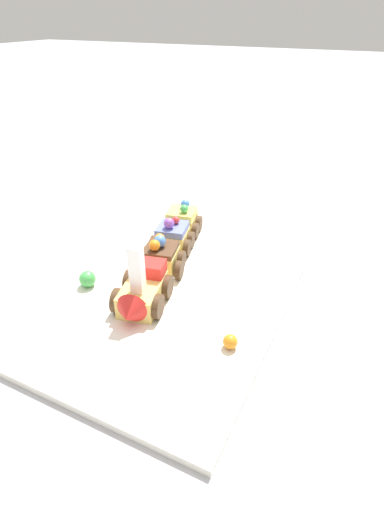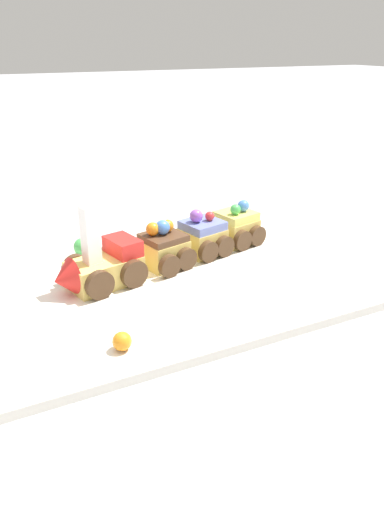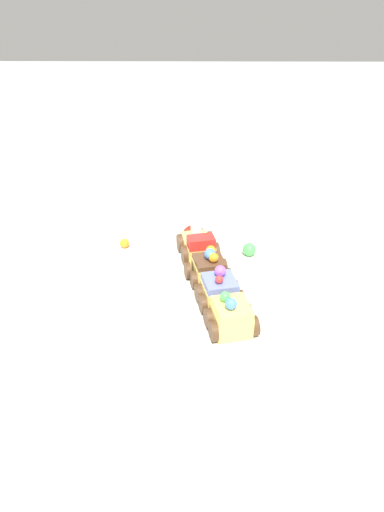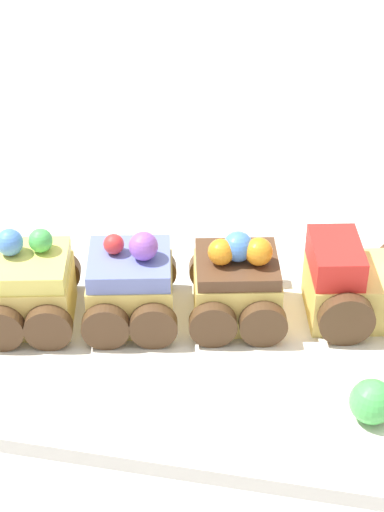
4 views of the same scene
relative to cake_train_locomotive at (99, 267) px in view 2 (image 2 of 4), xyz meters
name	(u,v)px [view 2 (image 2 of 4)]	position (x,y,z in m)	size (l,w,h in m)	color
ground_plane	(182,282)	(-0.12, 0.02, -0.04)	(10.00, 10.00, 0.00)	#B2B2B7
display_board	(182,278)	(-0.12, 0.02, -0.03)	(0.63, 0.38, 0.01)	white
cake_train_locomotive	(99,267)	(0.00, 0.00, 0.00)	(0.13, 0.10, 0.12)	#EACC66
cake_car_chocolate	(163,249)	(-0.11, -0.02, 0.00)	(0.08, 0.09, 0.07)	#EACC66
cake_car_blueberry	(202,237)	(-0.18, -0.04, 0.00)	(0.08, 0.09, 0.07)	#EACC66
cake_car_lemon	(236,227)	(-0.25, -0.06, 0.00)	(0.08, 0.09, 0.07)	#EACC66
gumball_green	(83,247)	(-0.01, -0.11, -0.01)	(0.03, 0.03, 0.03)	#4CBC56
gumball_orange	(122,341)	(0.02, 0.16, -0.02)	(0.02, 0.02, 0.02)	orange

